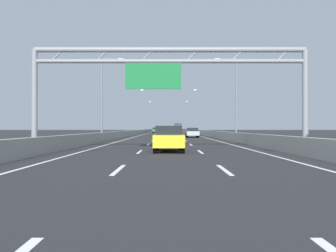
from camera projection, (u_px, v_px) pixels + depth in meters
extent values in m
plane|color=#262628|center=(169.00, 133.00, 99.61)|extent=(260.00, 260.00, 0.00)
cube|color=white|center=(119.00, 170.00, 12.12)|extent=(0.16, 3.00, 0.01)
cube|color=white|center=(141.00, 152.00, 21.12)|extent=(0.16, 3.00, 0.01)
cube|color=white|center=(149.00, 145.00, 30.11)|extent=(0.16, 3.00, 0.01)
cube|color=white|center=(154.00, 141.00, 39.11)|extent=(0.16, 3.00, 0.01)
cube|color=white|center=(156.00, 138.00, 48.11)|extent=(0.16, 3.00, 0.01)
cube|color=white|center=(158.00, 137.00, 57.11)|extent=(0.16, 3.00, 0.01)
cube|color=white|center=(160.00, 135.00, 66.11)|extent=(0.16, 3.00, 0.01)
cube|color=white|center=(161.00, 134.00, 75.11)|extent=(0.16, 3.00, 0.01)
cube|color=white|center=(162.00, 134.00, 84.11)|extent=(0.16, 3.00, 0.01)
cube|color=white|center=(162.00, 133.00, 93.11)|extent=(0.16, 3.00, 0.01)
cube|color=white|center=(163.00, 133.00, 102.11)|extent=(0.16, 3.00, 0.01)
cube|color=white|center=(164.00, 132.00, 111.11)|extent=(0.16, 3.00, 0.01)
cube|color=white|center=(164.00, 132.00, 120.11)|extent=(0.16, 3.00, 0.01)
cube|color=white|center=(164.00, 132.00, 129.11)|extent=(0.16, 3.00, 0.01)
cube|color=white|center=(165.00, 131.00, 138.11)|extent=(0.16, 3.00, 0.01)
cube|color=white|center=(165.00, 131.00, 147.11)|extent=(0.16, 3.00, 0.01)
cube|color=white|center=(165.00, 131.00, 156.11)|extent=(0.16, 3.00, 0.01)
cube|color=white|center=(225.00, 170.00, 12.11)|extent=(0.16, 3.00, 0.01)
cube|color=white|center=(201.00, 152.00, 21.11)|extent=(0.16, 3.00, 0.01)
cube|color=white|center=(192.00, 145.00, 30.11)|extent=(0.16, 3.00, 0.01)
cube|color=white|center=(186.00, 141.00, 39.11)|extent=(0.16, 3.00, 0.01)
cube|color=white|center=(183.00, 138.00, 48.11)|extent=(0.16, 3.00, 0.01)
cube|color=white|center=(181.00, 137.00, 57.11)|extent=(0.16, 3.00, 0.01)
cube|color=white|center=(179.00, 135.00, 66.11)|extent=(0.16, 3.00, 0.01)
cube|color=white|center=(178.00, 134.00, 75.11)|extent=(0.16, 3.00, 0.01)
cube|color=white|center=(177.00, 134.00, 84.10)|extent=(0.16, 3.00, 0.01)
cube|color=white|center=(176.00, 133.00, 93.10)|extent=(0.16, 3.00, 0.01)
cube|color=white|center=(176.00, 133.00, 102.10)|extent=(0.16, 3.00, 0.01)
cube|color=white|center=(175.00, 132.00, 111.10)|extent=(0.16, 3.00, 0.01)
cube|color=white|center=(175.00, 132.00, 120.10)|extent=(0.16, 3.00, 0.01)
cube|color=white|center=(174.00, 132.00, 129.10)|extent=(0.16, 3.00, 0.01)
cube|color=white|center=(174.00, 131.00, 138.10)|extent=(0.16, 3.00, 0.01)
cube|color=white|center=(174.00, 131.00, 147.10)|extent=(0.16, 3.00, 0.01)
cube|color=white|center=(173.00, 131.00, 156.10)|extent=(0.16, 3.00, 0.01)
cube|color=white|center=(148.00, 133.00, 87.62)|extent=(0.16, 176.00, 0.01)
cube|color=white|center=(191.00, 133.00, 87.60)|extent=(0.16, 176.00, 0.01)
cube|color=#9E9E99|center=(147.00, 131.00, 109.63)|extent=(0.45, 220.00, 0.95)
cube|color=#9E9E99|center=(192.00, 131.00, 109.59)|extent=(0.45, 220.00, 0.95)
cylinder|color=gray|center=(36.00, 100.00, 21.72)|extent=(0.36, 0.36, 6.20)
cylinder|color=gray|center=(306.00, 100.00, 21.68)|extent=(0.36, 0.36, 6.20)
cylinder|color=gray|center=(171.00, 50.00, 21.71)|extent=(16.53, 0.32, 0.32)
cylinder|color=gray|center=(171.00, 61.00, 21.71)|extent=(16.53, 0.26, 0.26)
cylinder|color=gray|center=(58.00, 55.00, 21.73)|extent=(0.74, 0.10, 0.74)
cylinder|color=gray|center=(103.00, 55.00, 21.72)|extent=(0.74, 0.10, 0.74)
cylinder|color=gray|center=(148.00, 55.00, 21.72)|extent=(0.74, 0.10, 0.74)
cylinder|color=gray|center=(193.00, 55.00, 21.71)|extent=(0.74, 0.10, 0.74)
cylinder|color=gray|center=(239.00, 55.00, 21.70)|extent=(0.74, 0.10, 0.74)
cylinder|color=gray|center=(284.00, 55.00, 21.69)|extent=(0.74, 0.10, 0.74)
cube|color=#146B33|center=(154.00, 76.00, 21.71)|extent=(3.40, 0.12, 1.60)
cylinder|color=slate|center=(103.00, 99.00, 40.76)|extent=(0.20, 0.20, 9.50)
cylinder|color=slate|center=(112.00, 59.00, 40.77)|extent=(2.20, 0.12, 0.12)
cube|color=#F2EAC6|center=(122.00, 60.00, 40.77)|extent=(0.56, 0.28, 0.20)
cylinder|color=slate|center=(237.00, 99.00, 40.72)|extent=(0.20, 0.20, 9.50)
cylinder|color=slate|center=(228.00, 59.00, 40.74)|extent=(2.20, 0.12, 0.12)
cube|color=#F2EAC6|center=(218.00, 60.00, 40.74)|extent=(0.56, 0.28, 0.20)
cylinder|color=slate|center=(132.00, 112.00, 73.67)|extent=(0.20, 0.20, 9.50)
cylinder|color=slate|center=(138.00, 90.00, 73.68)|extent=(2.20, 0.12, 0.12)
cube|color=#F2EAC6|center=(143.00, 90.00, 73.68)|extent=(0.56, 0.28, 0.20)
cylinder|color=slate|center=(207.00, 112.00, 73.63)|extent=(0.20, 0.20, 9.50)
cylinder|color=slate|center=(201.00, 89.00, 73.65)|extent=(2.20, 0.12, 0.12)
cube|color=#F2EAC6|center=(196.00, 90.00, 73.65)|extent=(0.56, 0.28, 0.20)
cylinder|color=slate|center=(144.00, 117.00, 106.58)|extent=(0.20, 0.20, 9.50)
cylinder|color=slate|center=(147.00, 101.00, 106.60)|extent=(2.20, 0.12, 0.12)
cube|color=#F2EAC6|center=(151.00, 102.00, 106.59)|extent=(0.56, 0.28, 0.20)
cylinder|color=slate|center=(195.00, 117.00, 106.54)|extent=(0.20, 0.20, 9.50)
cylinder|color=slate|center=(191.00, 101.00, 106.56)|extent=(2.20, 0.12, 0.12)
cube|color=#F2EAC6|center=(188.00, 102.00, 106.56)|extent=(0.56, 0.28, 0.20)
cube|color=#A8ADB2|center=(193.00, 133.00, 52.12)|extent=(1.77, 4.16, 0.61)
cube|color=black|center=(193.00, 129.00, 51.77)|extent=(1.56, 1.67, 0.48)
cylinder|color=black|center=(187.00, 135.00, 53.65)|extent=(0.22, 0.64, 0.64)
cylinder|color=black|center=(198.00, 135.00, 53.65)|extent=(0.22, 0.64, 0.64)
cylinder|color=black|center=(188.00, 136.00, 50.59)|extent=(0.22, 0.64, 0.64)
cylinder|color=black|center=(199.00, 136.00, 50.58)|extent=(0.22, 0.64, 0.64)
cube|color=#1E7A38|center=(156.00, 130.00, 103.55)|extent=(1.87, 4.60, 0.65)
cube|color=black|center=(156.00, 128.00, 103.22)|extent=(1.65, 2.17, 0.48)
cylinder|color=black|center=(154.00, 131.00, 105.30)|extent=(0.22, 0.64, 0.64)
cylinder|color=black|center=(159.00, 131.00, 105.30)|extent=(0.22, 0.64, 0.64)
cylinder|color=black|center=(153.00, 132.00, 101.80)|extent=(0.22, 0.64, 0.64)
cylinder|color=black|center=(159.00, 132.00, 101.80)|extent=(0.22, 0.64, 0.64)
cube|color=orange|center=(158.00, 130.00, 110.11)|extent=(1.75, 4.17, 0.69)
cube|color=black|center=(158.00, 128.00, 110.41)|extent=(1.54, 1.88, 0.55)
cylinder|color=black|center=(155.00, 131.00, 111.65)|extent=(0.22, 0.64, 0.64)
cylinder|color=black|center=(160.00, 131.00, 111.64)|extent=(0.22, 0.64, 0.64)
cylinder|color=black|center=(155.00, 131.00, 108.57)|extent=(0.22, 0.64, 0.64)
cylinder|color=black|center=(160.00, 131.00, 108.57)|extent=(0.22, 0.64, 0.64)
cube|color=yellow|center=(170.00, 140.00, 21.60)|extent=(1.77, 4.55, 0.70)
cube|color=black|center=(170.00, 130.00, 21.66)|extent=(1.55, 1.98, 0.53)
cylinder|color=black|center=(158.00, 145.00, 23.33)|extent=(0.22, 0.64, 0.64)
cylinder|color=black|center=(181.00, 145.00, 23.32)|extent=(0.22, 0.64, 0.64)
cylinder|color=black|center=(156.00, 148.00, 19.88)|extent=(0.22, 0.64, 0.64)
cylinder|color=black|center=(184.00, 148.00, 19.87)|extent=(0.22, 0.64, 0.64)
cube|color=#2347AD|center=(169.00, 130.00, 120.34)|extent=(1.79, 4.61, 0.61)
cube|color=black|center=(169.00, 128.00, 120.21)|extent=(1.57, 2.17, 0.55)
cylinder|color=black|center=(166.00, 131.00, 122.10)|extent=(0.22, 0.64, 0.64)
cylinder|color=black|center=(171.00, 131.00, 122.10)|extent=(0.22, 0.64, 0.64)
cylinder|color=black|center=(166.00, 131.00, 118.59)|extent=(0.22, 0.64, 0.64)
cylinder|color=black|center=(171.00, 131.00, 118.58)|extent=(0.22, 0.64, 0.64)
cube|color=red|center=(170.00, 130.00, 109.55)|extent=(1.73, 4.34, 0.66)
cube|color=black|center=(170.00, 128.00, 109.92)|extent=(1.53, 1.79, 0.47)
cylinder|color=black|center=(167.00, 131.00, 111.18)|extent=(0.22, 0.64, 0.64)
cylinder|color=black|center=(172.00, 131.00, 111.17)|extent=(0.22, 0.64, 0.64)
cylinder|color=black|center=(167.00, 131.00, 107.93)|extent=(0.22, 0.64, 0.64)
cylinder|color=black|center=(172.00, 131.00, 107.93)|extent=(0.22, 0.64, 0.64)
cube|color=#194799|center=(179.00, 127.00, 127.30)|extent=(2.34, 2.13, 2.10)
cube|color=#333338|center=(179.00, 127.00, 123.40)|extent=(2.34, 5.28, 2.54)
cylinder|color=black|center=(176.00, 130.00, 127.46)|extent=(0.28, 0.96, 0.96)
cylinder|color=black|center=(182.00, 130.00, 127.46)|extent=(0.28, 0.96, 0.96)
cylinder|color=black|center=(176.00, 130.00, 122.15)|extent=(0.28, 0.96, 0.96)
cylinder|color=black|center=(182.00, 130.00, 122.15)|extent=(0.28, 0.96, 0.96)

